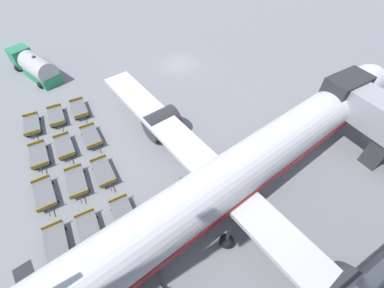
{
  "coord_description": "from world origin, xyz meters",
  "views": [
    {
      "loc": [
        28.6,
        -14.97,
        19.29
      ],
      "look_at": [
        15.11,
        -6.89,
        1.73
      ],
      "focal_mm": 24.0,
      "sensor_mm": 36.0,
      "label": 1
    }
  ],
  "objects_px": {
    "fuel_tanker_primary": "(36,67)",
    "baggage_dolly_row_mid_a_col_b": "(65,147)",
    "baggage_dolly_row_mid_b_col_a": "(79,109)",
    "baggage_dolly_row_mid_b_col_d": "(124,215)",
    "baggage_dolly_row_near_col_a": "(32,125)",
    "baggage_dolly_row_near_col_b": "(39,156)",
    "baggage_dolly_row_mid_a_col_c": "(76,182)",
    "baggage_dolly_row_mid_b_col_c": "(104,172)",
    "airplane": "(236,175)",
    "baggage_dolly_row_mid_b_col_e": "(144,273)",
    "baggage_dolly_row_near_col_c": "(45,194)",
    "baggage_dolly_row_mid_a_col_a": "(56,116)",
    "baggage_dolly_row_mid_a_col_d": "(89,232)",
    "baggage_dolly_row_near_col_d": "(56,244)",
    "baggage_dolly_row_mid_b_col_b": "(91,137)"
  },
  "relations": [
    {
      "from": "fuel_tanker_primary",
      "to": "baggage_dolly_row_mid_b_col_d",
      "type": "bearing_deg",
      "value": 5.35
    },
    {
      "from": "baggage_dolly_row_mid_a_col_b",
      "to": "baggage_dolly_row_mid_b_col_c",
      "type": "xyz_separation_m",
      "value": [
        4.9,
        2.31,
        0.0
      ]
    },
    {
      "from": "baggage_dolly_row_near_col_a",
      "to": "baggage_dolly_row_mid_a_col_b",
      "type": "relative_size",
      "value": 1.01
    },
    {
      "from": "baggage_dolly_row_mid_b_col_c",
      "to": "fuel_tanker_primary",
      "type": "bearing_deg",
      "value": -173.54
    },
    {
      "from": "fuel_tanker_primary",
      "to": "baggage_dolly_row_near_col_b",
      "type": "xyz_separation_m",
      "value": [
        14.71,
        -2.44,
        -0.93
      ]
    },
    {
      "from": "fuel_tanker_primary",
      "to": "baggage_dolly_row_near_col_b",
      "type": "distance_m",
      "value": 14.94
    },
    {
      "from": "fuel_tanker_primary",
      "to": "baggage_dolly_row_mid_a_col_c",
      "type": "bearing_deg",
      "value": -0.4
    },
    {
      "from": "baggage_dolly_row_mid_b_col_d",
      "to": "baggage_dolly_row_mid_a_col_c",
      "type": "bearing_deg",
      "value": -154.37
    },
    {
      "from": "baggage_dolly_row_near_col_a",
      "to": "baggage_dolly_row_mid_a_col_b",
      "type": "bearing_deg",
      "value": 24.92
    },
    {
      "from": "baggage_dolly_row_mid_b_col_a",
      "to": "baggage_dolly_row_mid_b_col_d",
      "type": "bearing_deg",
      "value": -1.25
    },
    {
      "from": "baggage_dolly_row_near_col_b",
      "to": "baggage_dolly_row_mid_b_col_a",
      "type": "bearing_deg",
      "value": 133.55
    },
    {
      "from": "baggage_dolly_row_near_col_b",
      "to": "baggage_dolly_row_mid_b_col_e",
      "type": "xyz_separation_m",
      "value": [
        14.63,
        4.34,
        0.0
      ]
    },
    {
      "from": "baggage_dolly_row_mid_a_col_d",
      "to": "baggage_dolly_row_mid_b_col_e",
      "type": "xyz_separation_m",
      "value": [
        4.8,
        2.34,
        0.0
      ]
    },
    {
      "from": "baggage_dolly_row_mid_b_col_b",
      "to": "baggage_dolly_row_near_col_c",
      "type": "bearing_deg",
      "value": -49.15
    },
    {
      "from": "baggage_dolly_row_mid_a_col_d",
      "to": "baggage_dolly_row_mid_b_col_c",
      "type": "relative_size",
      "value": 1.01
    },
    {
      "from": "baggage_dolly_row_near_col_c",
      "to": "baggage_dolly_row_mid_a_col_c",
      "type": "bearing_deg",
      "value": 86.64
    },
    {
      "from": "baggage_dolly_row_mid_b_col_a",
      "to": "baggage_dolly_row_mid_b_col_d",
      "type": "height_order",
      "value": "same"
    },
    {
      "from": "baggage_dolly_row_mid_a_col_d",
      "to": "baggage_dolly_row_mid_a_col_c",
      "type": "bearing_deg",
      "value": 176.61
    },
    {
      "from": "airplane",
      "to": "baggage_dolly_row_mid_b_col_c",
      "type": "bearing_deg",
      "value": -131.3
    },
    {
      "from": "baggage_dolly_row_mid_a_col_c",
      "to": "baggage_dolly_row_mid_b_col_c",
      "type": "xyz_separation_m",
      "value": [
        0.17,
        2.37,
        0.0
      ]
    },
    {
      "from": "baggage_dolly_row_mid_b_col_c",
      "to": "baggage_dolly_row_mid_b_col_d",
      "type": "bearing_deg",
      "value": 0.87
    },
    {
      "from": "fuel_tanker_primary",
      "to": "baggage_dolly_row_mid_a_col_b",
      "type": "height_order",
      "value": "fuel_tanker_primary"
    },
    {
      "from": "airplane",
      "to": "baggage_dolly_row_mid_b_col_d",
      "type": "distance_m",
      "value": 9.3
    },
    {
      "from": "baggage_dolly_row_near_col_a",
      "to": "baggage_dolly_row_mid_a_col_c",
      "type": "bearing_deg",
      "value": 12.97
    },
    {
      "from": "baggage_dolly_row_mid_b_col_a",
      "to": "baggage_dolly_row_mid_b_col_e",
      "type": "bearing_deg",
      "value": -2.14
    },
    {
      "from": "fuel_tanker_primary",
      "to": "baggage_dolly_row_near_col_d",
      "type": "relative_size",
      "value": 2.25
    },
    {
      "from": "fuel_tanker_primary",
      "to": "baggage_dolly_row_mid_a_col_c",
      "type": "height_order",
      "value": "fuel_tanker_primary"
    },
    {
      "from": "baggage_dolly_row_mid_b_col_d",
      "to": "baggage_dolly_row_near_col_a",
      "type": "bearing_deg",
      "value": -162.43
    },
    {
      "from": "baggage_dolly_row_near_col_c",
      "to": "baggage_dolly_row_mid_b_col_a",
      "type": "bearing_deg",
      "value": 150.52
    },
    {
      "from": "baggage_dolly_row_mid_a_col_b",
      "to": "baggage_dolly_row_mid_b_col_a",
      "type": "relative_size",
      "value": 1.0
    },
    {
      "from": "baggage_dolly_row_near_col_a",
      "to": "baggage_dolly_row_near_col_b",
      "type": "xyz_separation_m",
      "value": [
        4.78,
        -0.09,
        0.0
      ]
    },
    {
      "from": "baggage_dolly_row_mid_a_col_b",
      "to": "baggage_dolly_row_mid_b_col_d",
      "type": "bearing_deg",
      "value": 13.66
    },
    {
      "from": "baggage_dolly_row_near_col_b",
      "to": "baggage_dolly_row_near_col_c",
      "type": "xyz_separation_m",
      "value": [
        4.69,
        -0.31,
        0.0
      ]
    },
    {
      "from": "baggage_dolly_row_mid_a_col_c",
      "to": "baggage_dolly_row_mid_b_col_e",
      "type": "xyz_separation_m",
      "value": [
        9.79,
        2.04,
        0.0
      ]
    },
    {
      "from": "fuel_tanker_primary",
      "to": "baggage_dolly_row_mid_b_col_b",
      "type": "xyz_separation_m",
      "value": [
        14.83,
        2.54,
        -0.93
      ]
    },
    {
      "from": "baggage_dolly_row_mid_b_col_d",
      "to": "baggage_dolly_row_near_col_d",
      "type": "bearing_deg",
      "value": -94.55
    },
    {
      "from": "airplane",
      "to": "fuel_tanker_primary",
      "type": "bearing_deg",
      "value": -158.3
    },
    {
      "from": "baggage_dolly_row_near_col_d",
      "to": "baggage_dolly_row_mid_b_col_d",
      "type": "xyz_separation_m",
      "value": [
        0.4,
        5.08,
        0.0
      ]
    },
    {
      "from": "airplane",
      "to": "baggage_dolly_row_mid_b_col_b",
      "type": "bearing_deg",
      "value": -146.3
    },
    {
      "from": "baggage_dolly_row_mid_a_col_d",
      "to": "baggage_dolly_row_near_col_d",
      "type": "bearing_deg",
      "value": -97.34
    },
    {
      "from": "baggage_dolly_row_near_col_b",
      "to": "baggage_dolly_row_near_col_d",
      "type": "height_order",
      "value": "same"
    },
    {
      "from": "baggage_dolly_row_mid_b_col_d",
      "to": "baggage_dolly_row_mid_a_col_b",
      "type": "bearing_deg",
      "value": -166.34
    },
    {
      "from": "fuel_tanker_primary",
      "to": "baggage_dolly_row_mid_a_col_b",
      "type": "distance_m",
      "value": 14.86
    },
    {
      "from": "baggage_dolly_row_near_col_d",
      "to": "baggage_dolly_row_mid_b_col_d",
      "type": "relative_size",
      "value": 1.0
    },
    {
      "from": "baggage_dolly_row_near_col_a",
      "to": "baggage_dolly_row_mid_a_col_a",
      "type": "relative_size",
      "value": 1.0
    },
    {
      "from": "fuel_tanker_primary",
      "to": "baggage_dolly_row_mid_b_col_e",
      "type": "bearing_deg",
      "value": 3.71
    },
    {
      "from": "baggage_dolly_row_near_col_a",
      "to": "baggage_dolly_row_mid_a_col_a",
      "type": "bearing_deg",
      "value": 91.94
    },
    {
      "from": "baggage_dolly_row_near_col_b",
      "to": "baggage_dolly_row_mid_a_col_b",
      "type": "distance_m",
      "value": 2.36
    },
    {
      "from": "baggage_dolly_row_mid_a_col_b",
      "to": "baggage_dolly_row_mid_a_col_a",
      "type": "bearing_deg",
      "value": 177.34
    },
    {
      "from": "baggage_dolly_row_near_col_c",
      "to": "baggage_dolly_row_mid_a_col_a",
      "type": "relative_size",
      "value": 0.99
    }
  ]
}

